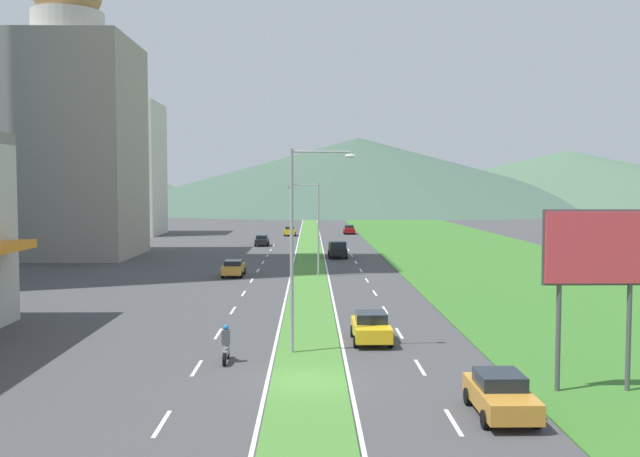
{
  "coord_description": "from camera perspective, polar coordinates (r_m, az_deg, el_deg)",
  "views": [
    {
      "loc": [
        0.08,
        -29.03,
        8.24
      ],
      "look_at": [
        1.1,
        43.59,
        3.92
      ],
      "focal_mm": 39.2,
      "sensor_mm": 36.0,
      "label": 1
    }
  ],
  "objects": [
    {
      "name": "car_6",
      "position": [
        118.38,
        -2.47,
        -0.21
      ],
      "size": [
        1.96,
        4.09,
        1.54
      ],
      "rotation": [
        0.0,
        0.0,
        1.57
      ],
      "color": "yellow",
      "rests_on": "ground_plane"
    },
    {
      "name": "edge_line_median_left",
      "position": [
        89.43,
        -1.98,
        -1.88
      ],
      "size": [
        0.16,
        240.0,
        0.01
      ],
      "primitive_type": "cube",
      "color": "silver",
      "rests_on": "ground_plane"
    },
    {
      "name": "lane_dash_left_4",
      "position": [
        40.06,
        -8.31,
        -8.5
      ],
      "size": [
        0.16,
        2.8,
        0.01
      ],
      "primitive_type": "cube",
      "color": "silver",
      "rests_on": "ground_plane"
    },
    {
      "name": "lane_dash_right_9",
      "position": [
        76.76,
        2.95,
        -2.76
      ],
      "size": [
        0.16,
        2.8,
        0.01
      ],
      "primitive_type": "cube",
      "color": "silver",
      "rests_on": "ground_plane"
    },
    {
      "name": "lane_dash_left_5",
      "position": [
        47.33,
        -7.12,
        -6.65
      ],
      "size": [
        0.16,
        2.8,
        0.01
      ],
      "primitive_type": "cube",
      "color": "silver",
      "rests_on": "ground_plane"
    },
    {
      "name": "hill_far_left",
      "position": [
        310.88,
        -23.49,
        4.49
      ],
      "size": [
        172.35,
        172.35,
        31.31
      ],
      "primitive_type": "cone",
      "color": "#47664C",
      "rests_on": "ground_plane"
    },
    {
      "name": "lane_dash_right_10",
      "position": [
        84.16,
        2.62,
        -2.22
      ],
      "size": [
        0.16,
        2.8,
        0.01
      ],
      "primitive_type": "cube",
      "color": "silver",
      "rests_on": "ground_plane"
    },
    {
      "name": "midrise_colored",
      "position": [
        125.43,
        -15.72,
        4.69
      ],
      "size": [
        12.43,
        12.43,
        22.7
      ],
      "primitive_type": "cube",
      "color": "beige",
      "rests_on": "ground_plane"
    },
    {
      "name": "car_4",
      "position": [
        65.18,
        -7.06,
        -3.2
      ],
      "size": [
        1.93,
        4.68,
        1.49
      ],
      "rotation": [
        0.0,
        0.0,
        1.57
      ],
      "color": "#C6842D",
      "rests_on": "ground_plane"
    },
    {
      "name": "lane_dash_left_12",
      "position": [
        99.0,
        -3.8,
        -1.38
      ],
      "size": [
        0.16,
        2.8,
        0.01
      ],
      "primitive_type": "cube",
      "color": "silver",
      "rests_on": "ground_plane"
    },
    {
      "name": "motorcycle_rider",
      "position": [
        33.55,
        -7.68,
        -9.54
      ],
      "size": [
        0.36,
        2.0,
        1.8
      ],
      "rotation": [
        0.0,
        0.0,
        1.57
      ],
      "color": "black",
      "rests_on": "ground_plane"
    },
    {
      "name": "lane_dash_right_8",
      "position": [
        69.37,
        3.36,
        -3.42
      ],
      "size": [
        0.16,
        2.8,
        0.01
      ],
      "primitive_type": "cube",
      "color": "silver",
      "rests_on": "ground_plane"
    },
    {
      "name": "lane_dash_right_12",
      "position": [
        99.0,
        2.1,
        -1.37
      ],
      "size": [
        0.16,
        2.8,
        0.01
      ],
      "primitive_type": "cube",
      "color": "silver",
      "rests_on": "ground_plane"
    },
    {
      "name": "lane_dash_right_11",
      "position": [
        91.58,
        2.34,
        -1.76
      ],
      "size": [
        0.16,
        2.8,
        0.01
      ],
      "primitive_type": "cube",
      "color": "silver",
      "rests_on": "ground_plane"
    },
    {
      "name": "grass_verge_right",
      "position": [
        91.74,
        12.13,
        -1.81
      ],
      "size": [
        24.0,
        240.0,
        0.06
      ],
      "primitive_type": "cube",
      "color": "#387028",
      "rests_on": "ground_plane"
    },
    {
      "name": "lane_dash_right_4",
      "position": [
        40.04,
        6.49,
        -8.49
      ],
      "size": [
        0.16,
        2.8,
        0.01
      ],
      "primitive_type": "cube",
      "color": "silver",
      "rests_on": "ground_plane"
    },
    {
      "name": "domed_building",
      "position": [
        88.06,
        -19.72,
        7.35
      ],
      "size": [
        14.96,
        14.96,
        34.92
      ],
      "color": "#9E9384",
      "rests_on": "ground_plane"
    },
    {
      "name": "car_0",
      "position": [
        122.78,
        2.39,
        -0.08
      ],
      "size": [
        1.92,
        4.55,
        1.54
      ],
      "rotation": [
        0.0,
        0.0,
        -1.57
      ],
      "color": "maroon",
      "rests_on": "ground_plane"
    },
    {
      "name": "lane_dash_left_2",
      "position": [
        25.85,
        -12.78,
        -15.27
      ],
      "size": [
        0.16,
        2.8,
        0.01
      ],
      "primitive_type": "cube",
      "color": "silver",
      "rests_on": "ground_plane"
    },
    {
      "name": "edge_line_median_right",
      "position": [
        89.43,
        0.27,
        -1.88
      ],
      "size": [
        0.16,
        240.0,
        0.01
      ],
      "primitive_type": "cube",
      "color": "silver",
      "rests_on": "ground_plane"
    },
    {
      "name": "lane_dash_left_8",
      "position": [
        69.38,
        -5.09,
        -3.43
      ],
      "size": [
        0.16,
        2.8,
        0.01
      ],
      "primitive_type": "cube",
      "color": "silver",
      "rests_on": "ground_plane"
    },
    {
      "name": "street_lamp_near",
      "position": [
        34.3,
        -1.76,
        -0.68
      ],
      "size": [
        3.24,
        0.49,
        10.12
      ],
      "color": "#99999E",
      "rests_on": "ground_plane"
    },
    {
      "name": "billboard_roadside",
      "position": [
        29.84,
        21.59,
        -2.22
      ],
      "size": [
        4.26,
        0.28,
        7.37
      ],
      "color": "#4C4C51",
      "rests_on": "ground_plane"
    },
    {
      "name": "car_5",
      "position": [
        37.59,
        4.19,
        -8.04
      ],
      "size": [
        2.03,
        4.17,
        1.57
      ],
      "rotation": [
        0.0,
        0.0,
        -1.57
      ],
      "color": "yellow",
      "rests_on": "ground_plane"
    },
    {
      "name": "lane_dash_left_11",
      "position": [
        91.59,
        -4.05,
        -1.77
      ],
      "size": [
        0.16,
        2.8,
        0.01
      ],
      "primitive_type": "cube",
      "color": "silver",
      "rests_on": "ground_plane"
    },
    {
      "name": "ground_plane",
      "position": [
        30.18,
        -0.95,
        -12.45
      ],
      "size": [
        600.0,
        600.0,
        0.0
      ],
      "primitive_type": "plane",
      "color": "#424244"
    },
    {
      "name": "lane_dash_right_6",
      "position": [
        54.64,
        4.5,
        -5.28
      ],
      "size": [
        0.16,
        2.8,
        0.01
      ],
      "primitive_type": "cube",
      "color": "silver",
      "rests_on": "ground_plane"
    },
    {
      "name": "hill_far_right",
      "position": [
        307.89,
        19.5,
        3.85
      ],
      "size": [
        205.62,
        205.62,
        23.33
      ],
      "primitive_type": "cone",
      "color": "#47664C",
      "rests_on": "ground_plane"
    },
    {
      "name": "car_1",
      "position": [
        26.65,
        14.52,
        -12.96
      ],
      "size": [
        1.99,
        4.25,
        1.55
      ],
      "rotation": [
        0.0,
        0.0,
        -1.57
      ],
      "color": "#C6842D",
      "rests_on": "ground_plane"
    },
    {
      "name": "lane_dash_left_10",
      "position": [
        84.17,
        -4.33,
        -2.22
      ],
      "size": [
        0.16,
        2.8,
        0.01
      ],
      "primitive_type": "cube",
      "color": "silver",
      "rests_on": "ground_plane"
    },
    {
      "name": "lane_dash_right_7",
      "position": [
        61.99,
        3.86,
        -4.24
      ],
      "size": [
        0.16,
        2.8,
        0.01
      ],
      "primitive_type": "cube",
      "color": "silver",
      "rests_on": "ground_plane"
    },
    {
      "name": "car_3",
      "position": [
        98.19,
        -4.76,
        -0.97
      ],
      "size": [
        1.89,
        4.03,
        1.52
      ],
      "rotation": [
        0.0,
        0.0,
        1.57
      ],
      "color": "black",
      "rests_on": "ground_plane"
    },
    {
      "name": "lane_dash_right_5",
      "position": [
        47.32,
        5.33,
        -6.64
      ],
      "size": [
        0.16,
        2.8,
        0.01
      ],
      "primitive_type": "cube",
      "color": "silver",
      "rests_on": "ground_plane"
    },
    {
      "name": "lane_dash_left_9",
      "position": [
        76.77,
        -4.68,
        -2.77
      ],
      "size": [
        0.16,
        2.8,
        0.01
      ],
      "primitive_type": "cube",
      "color": "silver",
      "rests_on": "ground_plane"
    },
    {
      "name": "street_lamp_mid",
      "position": [
        63.92,
        -0.44,
        0.49
      ],
      "size": [
        2.94,
        0.43,
        8.61
      ],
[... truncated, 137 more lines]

